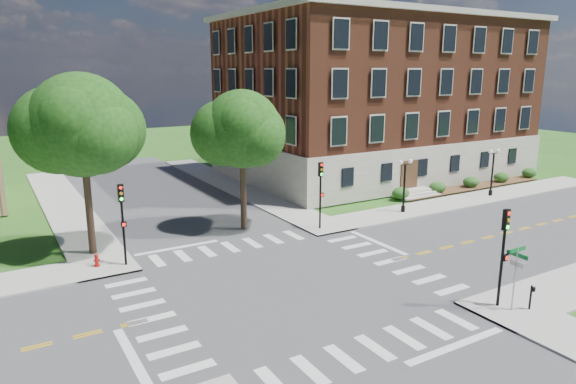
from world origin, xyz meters
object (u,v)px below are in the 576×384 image
street_sign_pole (516,266)px  push_button_post (531,296)px  twin_lamp_east (493,169)px  traffic_signal_nw (122,214)px  twin_lamp_west (404,182)px  traffic_signal_ne (321,187)px  traffic_signal_se (504,245)px  fire_hydrant (97,261)px

street_sign_pole → push_button_post: street_sign_pole is taller
twin_lamp_east → street_sign_pole: 24.07m
traffic_signal_nw → street_sign_pole: bearing=-46.7°
push_button_post → twin_lamp_west: bearing=66.8°
traffic_signal_ne → push_button_post: bearing=-85.1°
traffic_signal_ne → twin_lamp_west: bearing=1.9°
traffic_signal_se → push_button_post: (0.96, -1.04, -2.39)m
traffic_signal_nw → fire_hydrant: 3.17m
fire_hydrant → traffic_signal_se: bearing=-44.1°
street_sign_pole → traffic_signal_se: bearing=105.7°
twin_lamp_east → fire_hydrant: (-34.07, 0.10, -2.06)m
twin_lamp_east → traffic_signal_ne: bearing=-178.9°
push_button_post → fire_hydrant: bearing=135.7°
traffic_signal_ne → push_button_post: size_ratio=4.00×
push_button_post → fire_hydrant: size_ratio=1.60×
traffic_signal_se → street_sign_pole: traffic_signal_se is taller
street_sign_pole → fire_hydrant: (-15.79, 15.77, -1.84)m
traffic_signal_se → twin_lamp_west: traffic_signal_se is taller
traffic_signal_se → twin_lamp_east: 23.81m
traffic_signal_nw → street_sign_pole: traffic_signal_nw is taller
twin_lamp_west → traffic_signal_se: bearing=-117.6°
twin_lamp_west → street_sign_pole: size_ratio=1.36×
traffic_signal_nw → twin_lamp_west: traffic_signal_nw is taller
traffic_signal_ne → twin_lamp_east: size_ratio=1.13×
street_sign_pole → fire_hydrant: size_ratio=4.13×
traffic_signal_se → street_sign_pole: bearing=-74.3°
push_button_post → traffic_signal_se: bearing=132.7°
twin_lamp_east → push_button_post: 23.82m
traffic_signal_se → fire_hydrant: bearing=135.9°
traffic_signal_se → fire_hydrant: traffic_signal_se is taller
street_sign_pole → fire_hydrant: street_sign_pole is taller
traffic_signal_se → traffic_signal_ne: same height
twin_lamp_east → street_sign_pole: bearing=-139.4°
traffic_signal_se → traffic_signal_nw: bearing=134.1°
traffic_signal_ne → street_sign_pole: size_ratio=1.55×
street_sign_pole → traffic_signal_ne: bearing=92.1°
traffic_signal_nw → street_sign_pole: size_ratio=1.55×
push_button_post → fire_hydrant: 23.16m
twin_lamp_west → fire_hydrant: twin_lamp_west is taller
twin_lamp_east → street_sign_pole: (-18.28, -15.67, -0.21)m
traffic_signal_ne → twin_lamp_east: traffic_signal_ne is taller
traffic_signal_se → traffic_signal_nw: 20.26m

